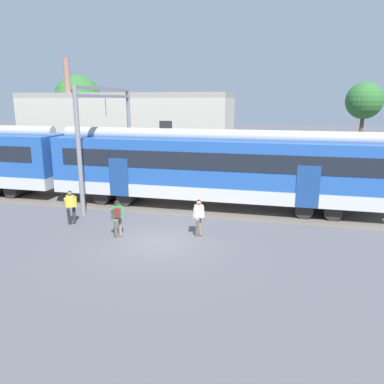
{
  "coord_description": "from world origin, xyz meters",
  "views": [
    {
      "loc": [
        4.94,
        -14.09,
        5.85
      ],
      "look_at": [
        0.85,
        2.65,
        1.6
      ],
      "focal_mm": 35.0,
      "sensor_mm": 36.0,
      "label": 1
    }
  ],
  "objects_px": {
    "commuter_train": "(74,161)",
    "pedestrian_green": "(117,216)",
    "pedestrian_white": "(199,214)",
    "pedestrian_yellow": "(71,204)"
  },
  "relations": [
    {
      "from": "commuter_train",
      "to": "pedestrian_green",
      "type": "height_order",
      "value": "commuter_train"
    },
    {
      "from": "commuter_train",
      "to": "pedestrian_white",
      "type": "distance_m",
      "value": 10.04
    },
    {
      "from": "pedestrian_green",
      "to": "pedestrian_white",
      "type": "xyz_separation_m",
      "value": [
        3.37,
        1.0,
        0.0
      ]
    },
    {
      "from": "commuter_train",
      "to": "pedestrian_yellow",
      "type": "distance_m",
      "value": 5.33
    },
    {
      "from": "pedestrian_white",
      "to": "pedestrian_yellow",
      "type": "bearing_deg",
      "value": 178.57
    },
    {
      "from": "pedestrian_green",
      "to": "pedestrian_white",
      "type": "bearing_deg",
      "value": 16.48
    },
    {
      "from": "pedestrian_green",
      "to": "commuter_train",
      "type": "bearing_deg",
      "value": 133.24
    },
    {
      "from": "commuter_train",
      "to": "pedestrian_yellow",
      "type": "height_order",
      "value": "commuter_train"
    },
    {
      "from": "pedestrian_yellow",
      "to": "pedestrian_green",
      "type": "height_order",
      "value": "same"
    },
    {
      "from": "pedestrian_green",
      "to": "pedestrian_white",
      "type": "distance_m",
      "value": 3.52
    }
  ]
}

